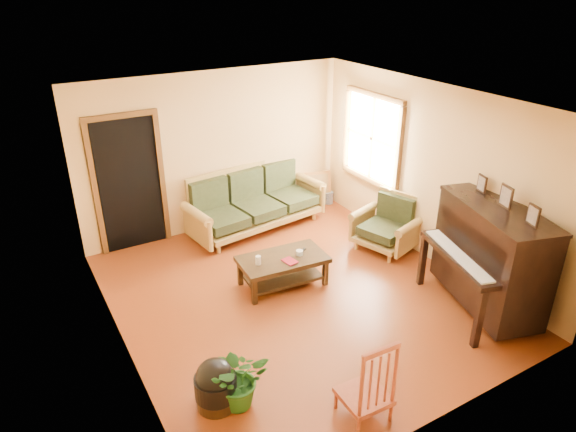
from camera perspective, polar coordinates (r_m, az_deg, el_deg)
floor at (r=6.98m, az=0.96°, el=-8.76°), size 5.00×5.00×0.00m
doorway at (r=8.10m, az=-17.20°, el=3.29°), size 1.08×0.16×2.05m
window at (r=8.48m, az=9.34°, el=8.50°), size 0.12×1.36×1.46m
sofa at (r=8.52m, az=-3.50°, el=1.72°), size 2.45×1.29×1.00m
coffee_table at (r=7.09m, az=-0.59°, el=-6.13°), size 1.23×0.74×0.43m
armchair at (r=8.01m, az=10.74°, el=-0.85°), size 1.05×1.08×0.87m
piano at (r=6.86m, az=21.52°, el=-4.49°), size 1.36×1.80×1.41m
footstool at (r=5.40m, az=-8.02°, el=-18.50°), size 0.56×0.56×0.40m
red_chair at (r=5.13m, az=8.60°, el=-17.26°), size 0.46×0.50×0.95m
leaning_frame at (r=9.51m, az=3.35°, el=3.18°), size 0.50×0.23×0.66m
ceramic_crock at (r=9.64m, az=4.51°, el=2.06°), size 0.19×0.19×0.22m
potted_plant at (r=5.30m, az=-5.49°, el=-17.45°), size 0.65×0.59×0.65m
book at (r=6.83m, az=-0.29°, el=-5.26°), size 0.18×0.22×0.02m
candle at (r=6.80m, az=-3.33°, el=-4.92°), size 0.09×0.09×0.12m
glass_jar at (r=7.02m, az=1.29°, el=-4.09°), size 0.13×0.13×0.06m
remote at (r=7.13m, az=1.58°, el=-3.84°), size 0.15×0.09×0.01m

